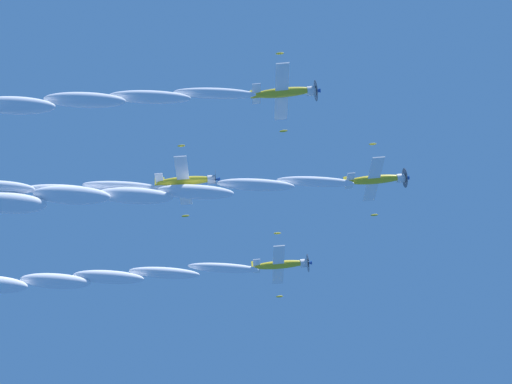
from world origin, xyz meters
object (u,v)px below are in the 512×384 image
at_px(airplane_slot_tail, 187,181).
at_px(airplane_lead, 377,179).
at_px(airplane_left_wingman, 282,265).
at_px(airplane_right_wingman, 286,92).

bearing_deg(airplane_slot_tail, airplane_lead, 70.80).
distance_m(airplane_lead, airplane_left_wingman, 15.82).
height_order(airplane_lead, airplane_right_wingman, airplane_right_wingman).
distance_m(airplane_right_wingman, airplane_slot_tail, 15.04).
distance_m(airplane_lead, airplane_right_wingman, 14.78).
height_order(airplane_left_wingman, airplane_right_wingman, airplane_right_wingman).
height_order(airplane_lead, airplane_left_wingman, airplane_lead).
xyz_separation_m(airplane_right_wingman, airplane_slot_tail, (-13.43, -6.77, -0.22)).
xyz_separation_m(airplane_lead, airplane_left_wingman, (-14.64, -6.00, -0.00)).
distance_m(airplane_lead, airplane_slot_tail, 21.26).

